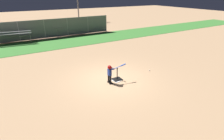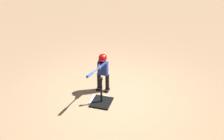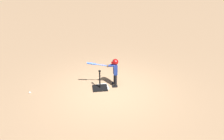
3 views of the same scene
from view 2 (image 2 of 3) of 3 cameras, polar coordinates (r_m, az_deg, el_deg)
The scene contains 4 objects.
ground_plane at distance 7.81m, azimuth 0.25°, elevation -5.01°, with size 90.00×90.00×0.00m, color tan.
home_plate at distance 7.69m, azimuth -2.33°, elevation -5.55°, with size 0.44×0.44×0.02m, color white.
batting_tee at distance 7.57m, azimuth -1.92°, elevation -5.54°, with size 0.52×0.46×0.71m.
batter_child at distance 7.72m, azimuth -1.80°, elevation 0.24°, with size 1.09×0.33×1.04m.
Camera 2 is at (6.20, 1.82, 4.39)m, focal length 50.00 mm.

